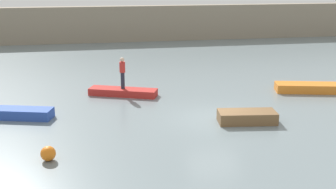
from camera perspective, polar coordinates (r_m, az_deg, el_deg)
ground_plane at (r=20.20m, az=6.26°, el=-3.25°), size 120.00×120.00×0.00m
embankment_wall at (r=43.29m, az=-3.01°, el=9.50°), size 80.00×1.20×3.50m
rowboat_blue at (r=21.25m, az=-18.99°, el=-2.41°), size 3.02×1.70×0.47m
rowboat_red at (r=23.96m, az=-6.04°, el=0.34°), size 3.88×2.30×0.40m
rowboat_brown at (r=19.85m, az=10.54°, el=-2.96°), size 2.75×1.46×0.54m
rowboat_orange at (r=25.87m, az=18.60°, el=0.87°), size 4.16×2.09×0.49m
person_red_shirt at (r=23.67m, az=-6.13°, el=3.12°), size 0.32×0.32×1.76m
mooring_buoy at (r=16.26m, az=-15.76°, el=-7.62°), size 0.56×0.56×0.56m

